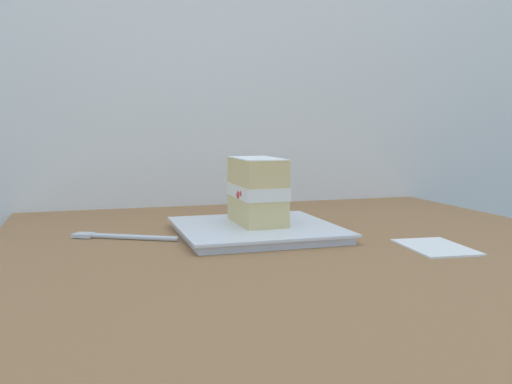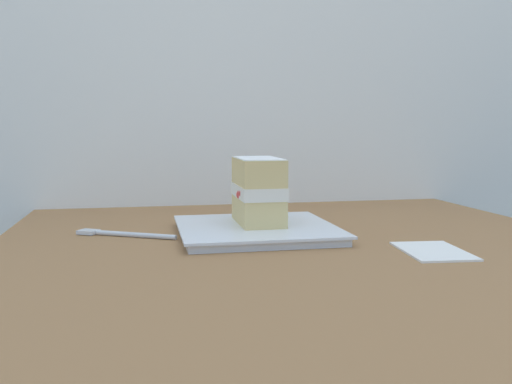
% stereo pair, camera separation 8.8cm
% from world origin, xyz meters
% --- Properties ---
extents(patio_table, '(1.56, 0.91, 0.77)m').
position_xyz_m(patio_table, '(0.00, 0.00, 0.68)').
color(patio_table, olive).
rests_on(patio_table, ground).
extents(dessert_plate, '(0.25, 0.25, 0.02)m').
position_xyz_m(dessert_plate, '(0.18, 0.06, 0.78)').
color(dessert_plate, white).
rests_on(dessert_plate, patio_table).
extents(cake_slice, '(0.13, 0.08, 0.11)m').
position_xyz_m(cake_slice, '(0.20, 0.05, 0.84)').
color(cake_slice, '#E0C17A').
rests_on(cake_slice, dessert_plate).
extents(dessert_fork, '(0.10, 0.16, 0.01)m').
position_xyz_m(dessert_fork, '(0.21, 0.27, 0.78)').
color(dessert_fork, silver).
rests_on(dessert_fork, patio_table).
extents(paper_napkin, '(0.13, 0.09, 0.00)m').
position_xyz_m(paper_napkin, '(0.01, -0.16, 0.78)').
color(paper_napkin, white).
rests_on(paper_napkin, patio_table).
extents(diner_person, '(0.60, 0.46, 1.58)m').
position_xyz_m(diner_person, '(1.12, -0.18, 1.06)').
color(diner_person, slate).
rests_on(diner_person, ground).
extents(patio_building, '(5.91, 3.40, 2.49)m').
position_xyz_m(patio_building, '(3.50, -0.56, 1.24)').
color(patio_building, silver).
rests_on(patio_building, ground).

